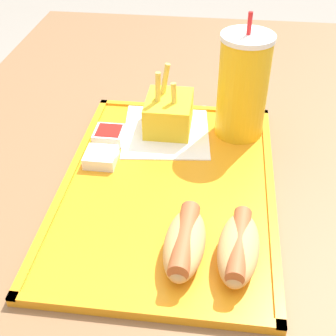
{
  "coord_description": "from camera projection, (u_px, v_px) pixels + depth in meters",
  "views": [
    {
      "loc": [
        0.55,
        0.05,
        1.2
      ],
      "look_at": [
        0.01,
        -0.02,
        0.78
      ],
      "focal_mm": 50.0,
      "sensor_mm": 36.0,
      "label": 1
    }
  ],
  "objects": [
    {
      "name": "soda_cup",
      "position": [
        243.0,
        86.0,
        0.77
      ],
      "size": [
        0.09,
        0.09,
        0.21
      ],
      "color": "gold",
      "rests_on": "food_tray"
    },
    {
      "name": "dining_table",
      "position": [
        179.0,
        327.0,
        0.94
      ],
      "size": [
        1.49,
        0.91,
        0.74
      ],
      "color": "brown",
      "rests_on": "ground_plane"
    },
    {
      "name": "food_tray",
      "position": [
        168.0,
        186.0,
        0.71
      ],
      "size": [
        0.47,
        0.32,
        0.01
      ],
      "color": "orange",
      "rests_on": "dining_table"
    },
    {
      "name": "hot_dog_far",
      "position": [
        239.0,
        247.0,
        0.57
      ],
      "size": [
        0.13,
        0.06,
        0.04
      ],
      "color": "tan",
      "rests_on": "food_tray"
    },
    {
      "name": "fries_carton",
      "position": [
        169.0,
        113.0,
        0.81
      ],
      "size": [
        0.1,
        0.08,
        0.11
      ],
      "color": "gold",
      "rests_on": "food_tray"
    },
    {
      "name": "sauce_cup_ketchup",
      "position": [
        109.0,
        135.0,
        0.79
      ],
      "size": [
        0.05,
        0.05,
        0.02
      ],
      "color": "silver",
      "rests_on": "food_tray"
    },
    {
      "name": "hot_dog_near",
      "position": [
        185.0,
        242.0,
        0.58
      ],
      "size": [
        0.13,
        0.06,
        0.04
      ],
      "color": "tan",
      "rests_on": "food_tray"
    },
    {
      "name": "sauce_cup_mayo",
      "position": [
        101.0,
        157.0,
        0.74
      ],
      "size": [
        0.05,
        0.05,
        0.02
      ],
      "color": "silver",
      "rests_on": "food_tray"
    },
    {
      "name": "paper_napkin",
      "position": [
        166.0,
        131.0,
        0.82
      ],
      "size": [
        0.19,
        0.16,
        0.0
      ],
      "color": "white",
      "rests_on": "food_tray"
    }
  ]
}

